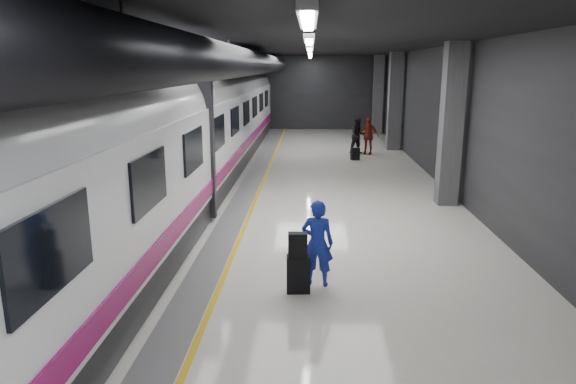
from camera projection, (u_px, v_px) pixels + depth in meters
ground at (284, 222)px, 13.02m from camera, size 40.00×40.00×0.00m
platform_hall at (275, 79)px, 13.12m from camera, size 10.02×40.02×4.51m
train at (153, 140)px, 12.67m from camera, size 3.05×38.00×4.05m
traveler_main at (317, 243)px, 9.09m from camera, size 0.62×0.46×1.58m
suitcase_main at (298, 274)px, 8.90m from camera, size 0.42×0.28×0.66m
shoulder_bag at (298, 245)px, 8.74m from camera, size 0.34×0.20×0.43m
traveler_far_a at (358, 136)px, 23.08m from camera, size 0.96×0.85×1.65m
traveler_far_b at (368, 136)px, 22.95m from camera, size 1.04×0.68×1.65m
suitcase_far at (355, 154)px, 21.66m from camera, size 0.40×0.31×0.52m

